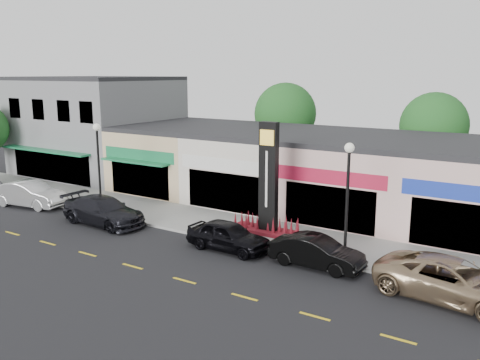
# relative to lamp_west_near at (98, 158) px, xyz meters

# --- Properties ---
(ground) EXTENTS (120.00, 120.00, 0.00)m
(ground) POSITION_rel_lamp_west_near_xyz_m (8.00, -2.50, -3.48)
(ground) COLOR black
(ground) RESTS_ON ground
(sidewalk) EXTENTS (52.00, 4.30, 0.15)m
(sidewalk) POSITION_rel_lamp_west_near_xyz_m (8.00, 1.85, -3.40)
(sidewalk) COLOR gray
(sidewalk) RESTS_ON ground
(curb) EXTENTS (52.00, 0.20, 0.15)m
(curb) POSITION_rel_lamp_west_near_xyz_m (8.00, -0.40, -3.40)
(curb) COLOR gray
(curb) RESTS_ON ground
(building_grey_2story) EXTENTS (12.00, 10.95, 8.30)m
(building_grey_2story) POSITION_rel_lamp_west_near_xyz_m (-10.00, 8.98, 0.67)
(building_grey_2story) COLOR slate
(building_grey_2story) RESTS_ON ground
(shop_beige) EXTENTS (7.00, 10.85, 4.80)m
(shop_beige) POSITION_rel_lamp_west_near_xyz_m (-0.50, 8.96, -1.08)
(shop_beige) COLOR tan
(shop_beige) RESTS_ON ground
(shop_cream) EXTENTS (7.00, 10.01, 4.80)m
(shop_cream) POSITION_rel_lamp_west_near_xyz_m (6.50, 8.97, -1.08)
(shop_cream) COLOR beige
(shop_cream) RESTS_ON ground
(shop_pink_w) EXTENTS (7.00, 10.01, 4.80)m
(shop_pink_w) POSITION_rel_lamp_west_near_xyz_m (13.50, 8.97, -1.08)
(shop_pink_w) COLOR beige
(shop_pink_w) RESTS_ON ground
(tree_rear_west) EXTENTS (5.20, 5.20, 7.83)m
(tree_rear_west) POSITION_rel_lamp_west_near_xyz_m (4.00, 17.00, 1.74)
(tree_rear_west) COLOR #382619
(tree_rear_west) RESTS_ON ground
(tree_rear_mid) EXTENTS (4.80, 4.80, 7.29)m
(tree_rear_mid) POSITION_rel_lamp_west_near_xyz_m (16.00, 17.00, 1.41)
(tree_rear_mid) COLOR #382619
(tree_rear_mid) RESTS_ON ground
(lamp_west_near) EXTENTS (0.44, 0.44, 5.47)m
(lamp_west_near) POSITION_rel_lamp_west_near_xyz_m (0.00, 0.00, 0.00)
(lamp_west_near) COLOR black
(lamp_west_near) RESTS_ON sidewalk
(lamp_east_near) EXTENTS (0.44, 0.44, 5.47)m
(lamp_east_near) POSITION_rel_lamp_west_near_xyz_m (16.00, 0.00, 0.00)
(lamp_east_near) COLOR black
(lamp_east_near) RESTS_ON sidewalk
(pylon_sign) EXTENTS (4.20, 1.30, 6.00)m
(pylon_sign) POSITION_rel_lamp_west_near_xyz_m (11.00, 1.70, -1.20)
(pylon_sign) COLOR #5C0F20
(pylon_sign) RESTS_ON sidewalk
(car_white_van) EXTENTS (2.61, 5.32, 1.68)m
(car_white_van) POSITION_rel_lamp_west_near_xyz_m (-5.21, -1.36, -2.64)
(car_white_van) COLOR silver
(car_white_van) RESTS_ON ground
(car_dark_sedan) EXTENTS (2.46, 5.59, 1.60)m
(car_dark_sedan) POSITION_rel_lamp_west_near_xyz_m (1.93, -1.56, -2.68)
(car_dark_sedan) COLOR black
(car_dark_sedan) RESTS_ON ground
(car_black_sedan) EXTENTS (1.85, 4.38, 1.48)m
(car_black_sedan) POSITION_rel_lamp_west_near_xyz_m (10.46, -1.34, -2.74)
(car_black_sedan) COLOR black
(car_black_sedan) RESTS_ON ground
(car_black_conv) EXTENTS (1.58, 4.33, 1.42)m
(car_black_conv) POSITION_rel_lamp_west_near_xyz_m (15.08, -1.07, -2.77)
(car_black_conv) COLOR black
(car_black_conv) RESTS_ON ground
(car_gold_suv) EXTENTS (3.42, 6.11, 1.61)m
(car_gold_suv) POSITION_rel_lamp_west_near_xyz_m (20.87, -1.40, -2.67)
(car_gold_suv) COLOR #9C8263
(car_gold_suv) RESTS_ON ground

